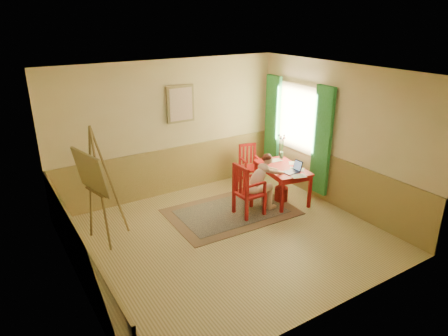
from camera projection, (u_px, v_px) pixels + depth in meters
room at (229, 161)px, 6.49m from camera, size 5.04×4.54×2.84m
wainscot at (205, 194)px, 7.44m from camera, size 5.00×4.50×1.00m
window at (296, 128)px, 8.58m from camera, size 0.12×2.01×2.20m
wall_portrait at (181, 104)px, 8.17m from camera, size 0.60×0.05×0.76m
rug at (231, 212)px, 7.86m from camera, size 2.44×1.66×0.02m
table at (282, 171)px, 8.19m from camera, size 0.90×1.30×0.72m
chair_left at (247, 190)px, 7.56m from camera, size 0.49×0.47×1.04m
chair_back at (249, 165)px, 9.02m from camera, size 0.49×0.50×0.91m
figure at (261, 181)px, 7.69m from camera, size 0.86×0.37×1.16m
laptop at (293, 170)px, 7.88m from camera, size 0.36×0.22×0.21m
papers at (291, 167)px, 8.14m from camera, size 0.76×1.18×0.00m
vase at (282, 147)px, 8.57m from camera, size 0.25×0.25×0.52m
wastebasket at (281, 194)px, 8.29m from camera, size 0.31×0.31×0.29m
easel at (93, 176)px, 6.40m from camera, size 0.76×0.91×2.03m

